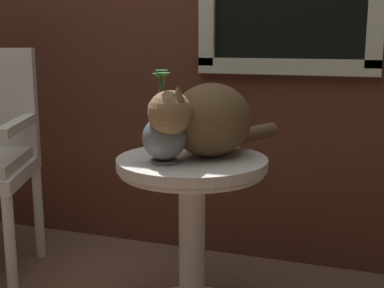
# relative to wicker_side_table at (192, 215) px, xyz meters

# --- Properties ---
(wicker_side_table) EXTENTS (0.53, 0.53, 0.63)m
(wicker_side_table) POSITION_rel_wicker_side_table_xyz_m (0.00, 0.00, 0.00)
(wicker_side_table) COLOR silver
(wicker_side_table) RESTS_ON ground_plane
(cat) EXTENTS (0.37, 0.58, 0.27)m
(cat) POSITION_rel_wicker_side_table_xyz_m (0.05, 0.03, 0.34)
(cat) COLOR brown
(cat) RESTS_ON wicker_side_table
(pewter_vase_with_ivy) EXTENTS (0.15, 0.15, 0.31)m
(pewter_vase_with_ivy) POSITION_rel_wicker_side_table_xyz_m (-0.06, -0.10, 0.31)
(pewter_vase_with_ivy) COLOR slate
(pewter_vase_with_ivy) RESTS_ON wicker_side_table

